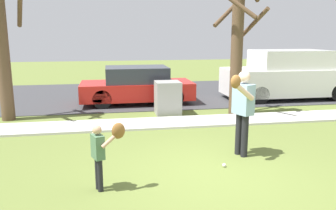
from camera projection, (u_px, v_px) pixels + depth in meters
ground_plane at (177, 124)px, 9.61m from camera, size 48.00×48.00×0.00m
sidewalk_strip at (177, 122)px, 9.70m from camera, size 36.00×1.20×0.06m
road_surface at (154, 93)px, 14.53m from camera, size 36.00×6.80×0.02m
person_adult at (242, 105)px, 6.89m from camera, size 0.66×0.82×1.77m
person_child at (103, 148)px, 5.41m from camera, size 0.58×0.36×1.13m
baseball at (224, 165)px, 6.50m from camera, size 0.07×0.07×0.07m
utility_cabinet at (168, 98)px, 10.71m from camera, size 0.77×0.78×1.04m
street_tree_near at (237, 41)px, 10.37m from camera, size 1.84×1.88×4.26m
street_tree_far at (0, 29)px, 9.55m from camera, size 1.85×1.88×4.94m
parked_hatchback_red at (137, 86)px, 12.34m from camera, size 4.00×1.75×1.33m
parked_van_white at (289, 76)px, 13.23m from camera, size 5.00×1.95×1.88m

